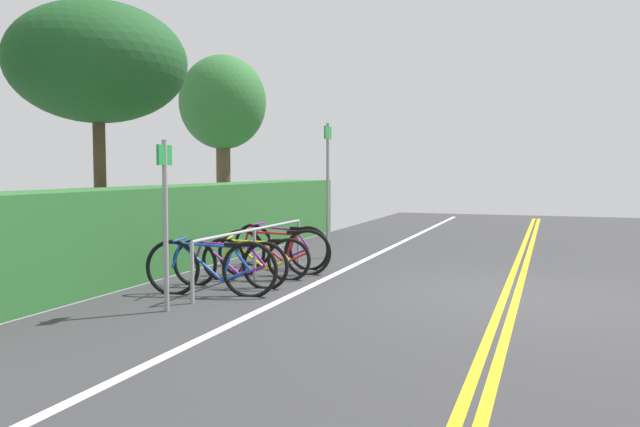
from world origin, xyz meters
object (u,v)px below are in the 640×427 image
at_px(bicycle_0, 211,268).
at_px(bicycle_4, 281,246).
at_px(bicycle_1, 230,264).
at_px(tree_mid, 97,64).
at_px(bicycle_3, 275,252).
at_px(sign_post_near, 165,208).
at_px(bike_rack, 254,241).
at_px(bicycle_2, 256,259).
at_px(sign_post_far, 328,178).
at_px(tree_far_right, 223,105).

xyz_separation_m(bicycle_0, bicycle_4, (2.59, 0.10, -0.00)).
height_order(bicycle_1, tree_mid, tree_mid).
xyz_separation_m(bicycle_3, sign_post_near, (-2.91, 0.13, 0.87)).
distance_m(bike_rack, bicycle_0, 1.29).
xyz_separation_m(bicycle_2, sign_post_far, (2.73, -0.21, 1.20)).
bearing_deg(tree_mid, bicycle_0, -117.99).
distance_m(bicycle_1, bicycle_3, 1.22).
bearing_deg(sign_post_near, sign_post_far, -3.12).
bearing_deg(sign_post_near, bicycle_0, -0.91).
xyz_separation_m(bicycle_0, tree_far_right, (6.30, 3.17, 2.86)).
xyz_separation_m(bike_rack, bicycle_3, (0.59, -0.08, -0.24)).
height_order(bicycle_0, tree_far_right, tree_far_right).
bearing_deg(sign_post_near, bike_rack, -1.35).
relative_size(bicycle_0, tree_mid, 0.41).
xyz_separation_m(bicycle_1, bicycle_4, (1.94, 0.04, 0.03)).
height_order(bike_rack, sign_post_far, sign_post_far).
height_order(bicycle_2, bicycle_4, bicycle_4).
bearing_deg(sign_post_near, bicycle_4, 1.27).
relative_size(bicycle_3, sign_post_far, 0.68).
relative_size(bicycle_1, bicycle_4, 0.97).
relative_size(bicycle_0, sign_post_near, 0.90).
relative_size(bicycle_1, tree_far_right, 0.41).
bearing_deg(bicycle_2, sign_post_near, 178.41).
bearing_deg(tree_mid, bicycle_1, -107.94).
xyz_separation_m(bicycle_1, sign_post_near, (-1.70, -0.04, 0.90)).
xyz_separation_m(bicycle_2, tree_far_right, (4.98, 3.22, 2.91)).
bearing_deg(bike_rack, tree_far_right, 32.53).
bearing_deg(sign_post_near, tree_far_right, 23.25).
height_order(sign_post_near, tree_mid, tree_mid).
xyz_separation_m(bicycle_4, tree_far_right, (3.70, 3.07, 2.86)).
distance_m(bicycle_4, tree_mid, 4.41).
bearing_deg(bicycle_2, tree_far_right, 32.87).
bearing_deg(bicycle_0, bicycle_4, 2.14).
relative_size(bike_rack, tree_far_right, 0.84).
distance_m(bicycle_1, tree_mid, 4.45).
xyz_separation_m(bicycle_0, bicycle_1, (0.65, 0.06, -0.03)).
relative_size(bicycle_3, sign_post_near, 0.85).
bearing_deg(sign_post_far, bike_rack, 175.41).
distance_m(bicycle_2, sign_post_far, 2.99).
relative_size(bicycle_1, tree_mid, 0.40).
height_order(bicycle_4, sign_post_far, sign_post_far).
relative_size(bicycle_3, tree_mid, 0.39).
height_order(bike_rack, tree_mid, tree_mid).
xyz_separation_m(bike_rack, bicycle_2, (0.05, -0.01, -0.28)).
xyz_separation_m(bicycle_1, bicycle_2, (0.66, -0.11, -0.01)).
height_order(bicycle_0, bicycle_1, bicycle_0).
xyz_separation_m(bicycle_1, sign_post_far, (3.39, -0.32, 1.19)).
height_order(bike_rack, bicycle_3, bike_rack).
bearing_deg(tree_mid, sign_post_far, -53.87).
distance_m(bike_rack, bicycle_1, 0.68).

